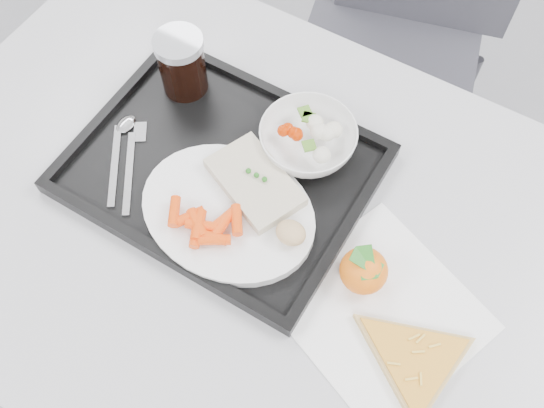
{
  "coord_description": "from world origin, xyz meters",
  "views": [
    {
      "loc": [
        0.21,
        -0.04,
        1.57
      ],
      "look_at": [
        -0.01,
        0.33,
        0.77
      ],
      "focal_mm": 40.0,
      "sensor_mm": 36.0,
      "label": 1
    }
  ],
  "objects_px": {
    "cola_glass": "(182,63)",
    "tangerine": "(364,271)",
    "chair": "(404,25)",
    "tray": "(222,170)",
    "salad_bowl": "(308,139)",
    "dinner_plate": "(228,212)",
    "table": "(266,246)",
    "pizza_slice": "(414,359)"
  },
  "relations": [
    {
      "from": "cola_glass",
      "to": "tangerine",
      "type": "xyz_separation_m",
      "value": [
        0.41,
        -0.16,
        -0.04
      ]
    },
    {
      "from": "chair",
      "to": "tray",
      "type": "height_order",
      "value": "chair"
    },
    {
      "from": "chair",
      "to": "tray",
      "type": "bearing_deg",
      "value": -95.1
    },
    {
      "from": "salad_bowl",
      "to": "dinner_plate",
      "type": "bearing_deg",
      "value": -104.21
    },
    {
      "from": "tray",
      "to": "tangerine",
      "type": "bearing_deg",
      "value": -10.31
    },
    {
      "from": "tray",
      "to": "cola_glass",
      "type": "bearing_deg",
      "value": 142.97
    },
    {
      "from": "chair",
      "to": "cola_glass",
      "type": "bearing_deg",
      "value": -110.08
    },
    {
      "from": "tray",
      "to": "table",
      "type": "bearing_deg",
      "value": -23.21
    },
    {
      "from": "dinner_plate",
      "to": "tray",
      "type": "bearing_deg",
      "value": 130.43
    },
    {
      "from": "cola_glass",
      "to": "tangerine",
      "type": "bearing_deg",
      "value": -20.72
    },
    {
      "from": "table",
      "to": "salad_bowl",
      "type": "distance_m",
      "value": 0.18
    },
    {
      "from": "salad_bowl",
      "to": "cola_glass",
      "type": "relative_size",
      "value": 1.41
    },
    {
      "from": "dinner_plate",
      "to": "cola_glass",
      "type": "relative_size",
      "value": 2.5
    },
    {
      "from": "chair",
      "to": "dinner_plate",
      "type": "distance_m",
      "value": 0.75
    },
    {
      "from": "salad_bowl",
      "to": "tangerine",
      "type": "height_order",
      "value": "tangerine"
    },
    {
      "from": "salad_bowl",
      "to": "table",
      "type": "bearing_deg",
      "value": -85.09
    },
    {
      "from": "cola_glass",
      "to": "tray",
      "type": "bearing_deg",
      "value": -37.03
    },
    {
      "from": "salad_bowl",
      "to": "cola_glass",
      "type": "height_order",
      "value": "cola_glass"
    },
    {
      "from": "cola_glass",
      "to": "chair",
      "type": "bearing_deg",
      "value": 69.92
    },
    {
      "from": "tangerine",
      "to": "cola_glass",
      "type": "bearing_deg",
      "value": 159.28
    },
    {
      "from": "salad_bowl",
      "to": "cola_glass",
      "type": "bearing_deg",
      "value": 178.79
    },
    {
      "from": "table",
      "to": "tray",
      "type": "xyz_separation_m",
      "value": [
        -0.11,
        0.05,
        0.08
      ]
    },
    {
      "from": "pizza_slice",
      "to": "salad_bowl",
      "type": "bearing_deg",
      "value": 142.66
    },
    {
      "from": "tangerine",
      "to": "tray",
      "type": "bearing_deg",
      "value": 169.69
    },
    {
      "from": "dinner_plate",
      "to": "pizza_slice",
      "type": "distance_m",
      "value": 0.33
    },
    {
      "from": "tray",
      "to": "salad_bowl",
      "type": "distance_m",
      "value": 0.14
    },
    {
      "from": "pizza_slice",
      "to": "tangerine",
      "type": "bearing_deg",
      "value": 148.91
    },
    {
      "from": "table",
      "to": "tangerine",
      "type": "distance_m",
      "value": 0.19
    },
    {
      "from": "salad_bowl",
      "to": "pizza_slice",
      "type": "height_order",
      "value": "salad_bowl"
    },
    {
      "from": "table",
      "to": "pizza_slice",
      "type": "bearing_deg",
      "value": -14.47
    },
    {
      "from": "table",
      "to": "cola_glass",
      "type": "height_order",
      "value": "cola_glass"
    },
    {
      "from": "table",
      "to": "tray",
      "type": "height_order",
      "value": "tray"
    },
    {
      "from": "table",
      "to": "chair",
      "type": "relative_size",
      "value": 1.29
    },
    {
      "from": "cola_glass",
      "to": "pizza_slice",
      "type": "relative_size",
      "value": 0.48
    },
    {
      "from": "dinner_plate",
      "to": "pizza_slice",
      "type": "height_order",
      "value": "dinner_plate"
    },
    {
      "from": "dinner_plate",
      "to": "tangerine",
      "type": "distance_m",
      "value": 0.22
    },
    {
      "from": "dinner_plate",
      "to": "cola_glass",
      "type": "height_order",
      "value": "cola_glass"
    },
    {
      "from": "cola_glass",
      "to": "pizza_slice",
      "type": "bearing_deg",
      "value": -23.12
    },
    {
      "from": "table",
      "to": "salad_bowl",
      "type": "bearing_deg",
      "value": 94.91
    },
    {
      "from": "dinner_plate",
      "to": "chair",
      "type": "bearing_deg",
      "value": 89.74
    },
    {
      "from": "table",
      "to": "pizza_slice",
      "type": "relative_size",
      "value": 5.36
    },
    {
      "from": "chair",
      "to": "pizza_slice",
      "type": "relative_size",
      "value": 4.15
    }
  ]
}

